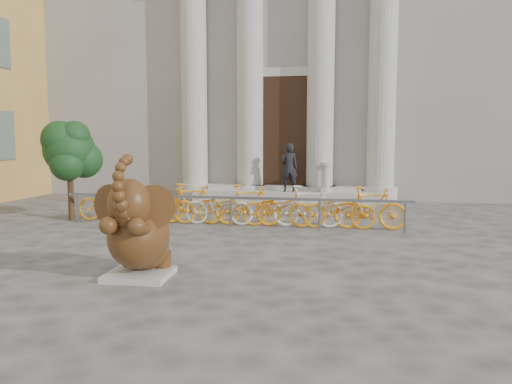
% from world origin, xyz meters
% --- Properties ---
extents(ground, '(80.00, 80.00, 0.00)m').
position_xyz_m(ground, '(0.00, 0.00, 0.00)').
color(ground, '#474442').
rests_on(ground, ground).
extents(classical_building, '(22.00, 10.70, 12.00)m').
position_xyz_m(classical_building, '(0.00, 14.93, 5.98)').
color(classical_building, gray).
rests_on(classical_building, ground).
extents(entrance_steps, '(6.00, 1.20, 0.36)m').
position_xyz_m(entrance_steps, '(0.00, 9.40, 0.18)').
color(entrance_steps, '#A8A59E').
rests_on(entrance_steps, ground).
extents(elephant_statue, '(1.26, 1.41, 1.88)m').
position_xyz_m(elephant_statue, '(-0.90, -0.27, 0.68)').
color(elephant_statue, '#A8A59E').
rests_on(elephant_statue, ground).
extents(bike_rack, '(8.45, 0.53, 1.00)m').
position_xyz_m(bike_rack, '(-0.58, 4.54, 0.50)').
color(bike_rack, slate).
rests_on(bike_rack, ground).
extents(tree, '(1.47, 1.34, 2.55)m').
position_xyz_m(tree, '(-4.85, 4.49, 1.78)').
color(tree, '#332114').
rests_on(tree, ground).
extents(pedestrian, '(0.66, 0.52, 1.58)m').
position_xyz_m(pedestrian, '(0.25, 9.05, 1.15)').
color(pedestrian, black).
rests_on(pedestrian, entrance_steps).
extents(balustrade_post, '(0.39, 0.39, 0.96)m').
position_xyz_m(balustrade_post, '(1.45, 9.10, 0.80)').
color(balustrade_post, '#A8A59E').
rests_on(balustrade_post, entrance_steps).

